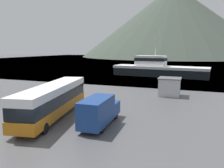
{
  "coord_description": "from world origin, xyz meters",
  "views": [
    {
      "loc": [
        10.41,
        -12.66,
        6.74
      ],
      "look_at": [
        0.44,
        14.73,
        2.0
      ],
      "focal_mm": 35.0,
      "sensor_mm": 36.0,
      "label": 1
    }
  ],
  "objects": [
    {
      "name": "delivery_van",
      "position": [
        3.02,
        4.37,
        1.35
      ],
      "size": [
        2.15,
        6.19,
        2.58
      ],
      "rotation": [
        0.0,
        0.0,
        0.04
      ],
      "color": "navy",
      "rests_on": "ground"
    },
    {
      "name": "hill_backdrop",
      "position": [
        -6.76,
        184.76,
        29.53
      ],
      "size": [
        153.07,
        153.07,
        59.06
      ],
      "primitive_type": "cone",
      "color": "#3D473D",
      "rests_on": "ground"
    },
    {
      "name": "ground_plane",
      "position": [
        0.0,
        0.0,
        0.0
      ],
      "size": [
        400.0,
        400.0,
        0.0
      ],
      "primitive_type": "plane",
      "color": "#4C4C4F"
    },
    {
      "name": "dock_kiosk",
      "position": [
        7.62,
        19.24,
        1.32
      ],
      "size": [
        3.16,
        3.05,
        2.62
      ],
      "color": "#B2B2B7",
      "rests_on": "ground"
    },
    {
      "name": "water_surface",
      "position": [
        0.0,
        144.27,
        0.0
      ],
      "size": [
        240.0,
        240.0,
        0.0
      ],
      "primitive_type": "plane",
      "color": "#475B6B",
      "rests_on": "ground"
    },
    {
      "name": "mooring_bollard",
      "position": [
        -8.65,
        22.62,
        0.48
      ],
      "size": [
        0.33,
        0.33,
        0.87
      ],
      "color": "black",
      "rests_on": "ground"
    },
    {
      "name": "tour_bus",
      "position": [
        -2.22,
        5.2,
        1.82
      ],
      "size": [
        4.77,
        12.71,
        3.22
      ],
      "rotation": [
        0.0,
        0.0,
        0.19
      ],
      "color": "#B26614",
      "rests_on": "ground"
    },
    {
      "name": "storage_bin",
      "position": [
        -6.77,
        8.37,
        0.74
      ],
      "size": [
        1.48,
        1.37,
        1.46
      ],
      "color": "teal",
      "rests_on": "ground"
    },
    {
      "name": "fishing_boat",
      "position": [
        2.66,
        41.62,
        1.89
      ],
      "size": [
        23.37,
        7.8,
        10.97
      ],
      "rotation": [
        0.0,
        0.0,
        4.6
      ],
      "color": "black",
      "rests_on": "water_surface"
    }
  ]
}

